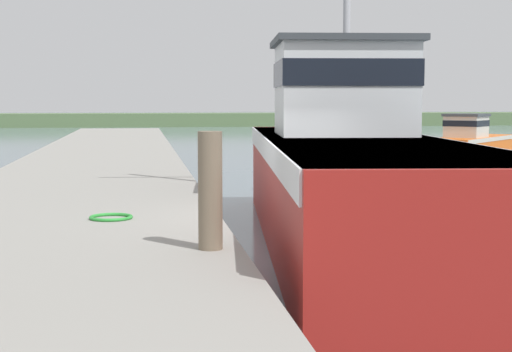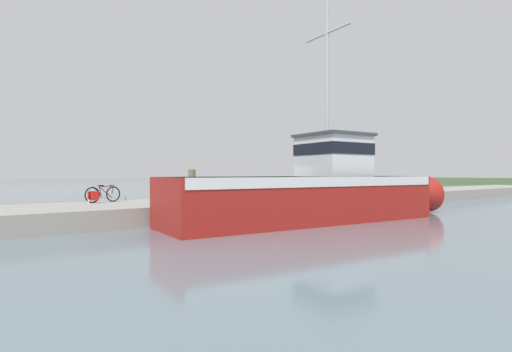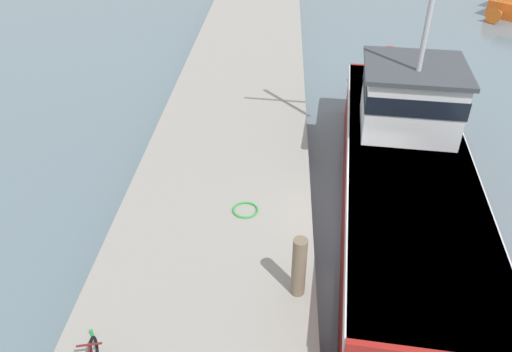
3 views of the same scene
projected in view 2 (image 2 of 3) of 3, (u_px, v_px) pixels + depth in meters
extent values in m
plane|color=slate|center=(264.00, 221.00, 17.16)|extent=(320.00, 320.00, 0.00)
cube|color=gray|center=(217.00, 207.00, 20.07)|extent=(5.06, 80.00, 0.75)
cube|color=maroon|center=(306.00, 199.00, 16.82)|extent=(4.42, 12.62, 1.93)
cone|color=maroon|center=(415.00, 195.00, 20.69)|extent=(2.05, 2.40, 1.83)
cube|color=silver|center=(306.00, 181.00, 16.81)|extent=(4.46, 12.38, 0.39)
cube|color=silver|center=(333.00, 157.00, 17.63)|extent=(2.76, 2.67, 1.75)
cube|color=black|center=(333.00, 150.00, 17.63)|extent=(2.81, 2.72, 0.49)
cube|color=#3D4247|center=(333.00, 135.00, 17.62)|extent=(2.98, 2.88, 0.12)
cylinder|color=#B2B2B7|center=(327.00, 67.00, 17.41)|extent=(0.14, 0.14, 5.86)
cylinder|color=#B2B2B7|center=(327.00, 33.00, 17.40)|extent=(2.83, 0.39, 0.10)
torus|color=black|center=(92.00, 195.00, 17.65)|extent=(0.20, 0.71, 0.71)
torus|color=black|center=(113.00, 194.00, 18.42)|extent=(0.20, 0.71, 0.71)
cylinder|color=maroon|center=(96.00, 197.00, 17.77)|extent=(0.11, 0.34, 0.19)
cylinder|color=maroon|center=(100.00, 192.00, 17.94)|extent=(0.06, 0.14, 0.54)
cylinder|color=maroon|center=(97.00, 191.00, 17.81)|extent=(0.13, 0.45, 0.40)
cylinder|color=maroon|center=(106.00, 192.00, 18.14)|extent=(0.17, 0.64, 0.54)
cylinder|color=maroon|center=(107.00, 186.00, 18.18)|extent=(0.15, 0.52, 0.05)
cylinder|color=maroon|center=(113.00, 190.00, 18.40)|extent=(0.06, 0.10, 0.36)
cylinder|color=maroon|center=(112.00, 185.00, 18.38)|extent=(0.44, 0.13, 0.04)
cube|color=black|center=(101.00, 186.00, 17.95)|extent=(0.15, 0.26, 0.05)
cube|color=red|center=(92.00, 196.00, 17.78)|extent=(0.18, 0.34, 0.39)
cube|color=red|center=(95.00, 196.00, 17.60)|extent=(0.18, 0.34, 0.39)
cylinder|color=#756651|center=(192.00, 187.00, 16.78)|extent=(0.30, 0.30, 1.47)
torus|color=green|center=(228.00, 200.00, 19.51)|extent=(0.68, 0.68, 0.05)
cylinder|color=silver|center=(88.00, 202.00, 16.77)|extent=(0.06, 0.06, 0.22)
cylinder|color=green|center=(125.00, 199.00, 19.10)|extent=(0.06, 0.06, 0.19)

